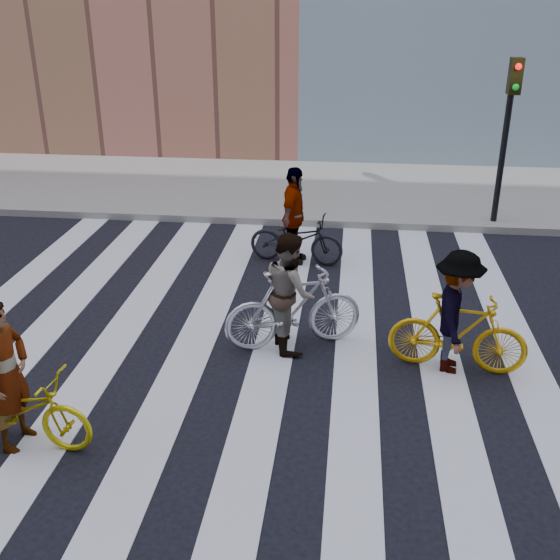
% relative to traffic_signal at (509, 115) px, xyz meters
% --- Properties ---
extents(ground, '(100.00, 100.00, 0.00)m').
position_rel_traffic_signal_xyz_m(ground, '(-4.40, -5.32, -2.28)').
color(ground, black).
rests_on(ground, ground).
extents(sidewalk_far, '(100.00, 5.00, 0.15)m').
position_rel_traffic_signal_xyz_m(sidewalk_far, '(-4.40, 2.18, -2.20)').
color(sidewalk_far, gray).
rests_on(sidewalk_far, ground).
extents(zebra_crosswalk, '(8.25, 10.00, 0.01)m').
position_rel_traffic_signal_xyz_m(zebra_crosswalk, '(-4.40, -5.32, -2.27)').
color(zebra_crosswalk, silver).
rests_on(zebra_crosswalk, ground).
extents(traffic_signal, '(0.22, 0.42, 3.33)m').
position_rel_traffic_signal_xyz_m(traffic_signal, '(0.00, 0.00, 0.00)').
color(traffic_signal, black).
rests_on(traffic_signal, ground).
extents(bike_yellow_left, '(1.71, 0.75, 0.87)m').
position_rel_traffic_signal_xyz_m(bike_yellow_left, '(-6.28, -7.60, -1.84)').
color(bike_yellow_left, '#D7C10B').
rests_on(bike_yellow_left, ground).
extents(bike_silver_mid, '(1.94, 1.12, 1.13)m').
position_rel_traffic_signal_xyz_m(bike_silver_mid, '(-3.60, -5.20, -1.72)').
color(bike_silver_mid, silver).
rests_on(bike_silver_mid, ground).
extents(bike_yellow_right, '(1.77, 0.71, 1.03)m').
position_rel_traffic_signal_xyz_m(bike_yellow_right, '(-1.50, -5.56, -1.76)').
color(bike_yellow_right, '#EAA80D').
rests_on(bike_yellow_right, ground).
extents(bike_dark_rear, '(1.75, 0.85, 0.88)m').
position_rel_traffic_signal_xyz_m(bike_dark_rear, '(-3.83, -2.21, -1.84)').
color(bike_dark_rear, black).
rests_on(bike_dark_rear, ground).
extents(rider_left, '(0.47, 0.66, 1.70)m').
position_rel_traffic_signal_xyz_m(rider_left, '(-6.33, -7.60, -1.43)').
color(rider_left, slate).
rests_on(rider_left, ground).
extents(rider_mid, '(0.84, 0.95, 1.62)m').
position_rel_traffic_signal_xyz_m(rider_mid, '(-3.65, -5.20, -1.47)').
color(rider_mid, slate).
rests_on(rider_mid, ground).
extents(rider_right, '(0.73, 1.11, 1.61)m').
position_rel_traffic_signal_xyz_m(rider_right, '(-1.55, -5.56, -1.47)').
color(rider_right, slate).
rests_on(rider_right, ground).
extents(rider_rear, '(0.58, 1.06, 1.72)m').
position_rel_traffic_signal_xyz_m(rider_rear, '(-3.88, -2.21, -1.42)').
color(rider_rear, slate).
rests_on(rider_rear, ground).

